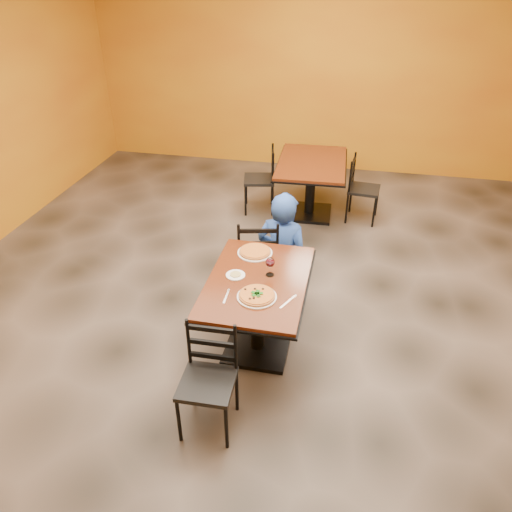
% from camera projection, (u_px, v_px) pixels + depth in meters
% --- Properties ---
extents(floor, '(7.00, 8.00, 0.01)m').
position_uv_depth(floor, '(268.00, 314.00, 4.78)').
color(floor, black).
rests_on(floor, ground).
extents(wall_back, '(7.00, 0.01, 3.00)m').
position_uv_depth(wall_back, '(319.00, 71.00, 7.31)').
color(wall_back, orange).
rests_on(wall_back, ground).
extents(table_main, '(0.83, 1.23, 0.75)m').
position_uv_depth(table_main, '(257.00, 299.00, 4.07)').
color(table_main, '#55220D').
rests_on(table_main, floor).
extents(table_second, '(0.93, 1.33, 0.75)m').
position_uv_depth(table_second, '(311.00, 175.00, 6.32)').
color(table_second, '#55220D').
rests_on(table_second, floor).
extents(chair_main_near, '(0.39, 0.39, 0.84)m').
position_uv_depth(chair_main_near, '(207.00, 384.00, 3.45)').
color(chair_main_near, black).
rests_on(chair_main_near, floor).
extents(chair_main_far, '(0.48, 0.48, 0.89)m').
position_uv_depth(chair_main_far, '(258.00, 255.00, 4.87)').
color(chair_main_far, black).
rests_on(chair_main_far, floor).
extents(chair_second_left, '(0.47, 0.47, 0.88)m').
position_uv_depth(chair_second_left, '(259.00, 180.00, 6.50)').
color(chair_second_left, black).
rests_on(chair_second_left, floor).
extents(chair_second_right, '(0.42, 0.42, 0.85)m').
position_uv_depth(chair_second_right, '(364.00, 190.00, 6.27)').
color(chair_second_right, black).
rests_on(chair_second_right, floor).
extents(diner, '(0.62, 0.47, 1.08)m').
position_uv_depth(diner, '(283.00, 242.00, 4.91)').
color(diner, navy).
rests_on(diner, floor).
extents(plate_main, '(0.31, 0.31, 0.01)m').
position_uv_depth(plate_main, '(257.00, 297.00, 3.77)').
color(plate_main, white).
rests_on(plate_main, table_main).
extents(pizza_main, '(0.28, 0.28, 0.02)m').
position_uv_depth(pizza_main, '(257.00, 295.00, 3.76)').
color(pizza_main, '#91320A').
rests_on(pizza_main, plate_main).
extents(plate_far, '(0.31, 0.31, 0.01)m').
position_uv_depth(plate_far, '(255.00, 253.00, 4.32)').
color(plate_far, white).
rests_on(plate_far, table_main).
extents(pizza_far, '(0.28, 0.28, 0.02)m').
position_uv_depth(pizza_far, '(255.00, 251.00, 4.31)').
color(pizza_far, '#C48A25').
rests_on(pizza_far, plate_far).
extents(side_plate, '(0.16, 0.16, 0.01)m').
position_uv_depth(side_plate, '(236.00, 275.00, 4.02)').
color(side_plate, white).
rests_on(side_plate, table_main).
extents(dip, '(0.09, 0.09, 0.01)m').
position_uv_depth(dip, '(235.00, 274.00, 4.02)').
color(dip, tan).
rests_on(dip, side_plate).
extents(wine_glass, '(0.08, 0.08, 0.18)m').
position_uv_depth(wine_glass, '(270.00, 266.00, 3.98)').
color(wine_glass, white).
rests_on(wine_glass, table_main).
extents(fork, '(0.02, 0.19, 0.00)m').
position_uv_depth(fork, '(226.00, 296.00, 3.78)').
color(fork, silver).
rests_on(fork, table_main).
extents(knife, '(0.11, 0.19, 0.00)m').
position_uv_depth(knife, '(288.00, 302.00, 3.72)').
color(knife, silver).
rests_on(knife, table_main).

